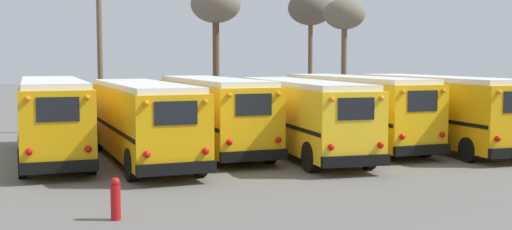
{
  "coord_description": "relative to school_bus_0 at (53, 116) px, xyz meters",
  "views": [
    {
      "loc": [
        -8.43,
        -24.45,
        3.85
      ],
      "look_at": [
        0.0,
        0.22,
        1.57
      ],
      "focal_mm": 45.0,
      "sensor_mm": 36.0,
      "label": 1
    }
  ],
  "objects": [
    {
      "name": "bare_tree_1",
      "position": [
        18.25,
        11.76,
        4.86
      ],
      "size": [
        2.67,
        2.67,
        7.73
      ],
      "color": "brown",
      "rests_on": "ground"
    },
    {
      "name": "school_bus_5",
      "position": [
        15.82,
        -1.88,
        0.01
      ],
      "size": [
        2.63,
        10.68,
        3.1
      ],
      "color": "#E5A00C",
      "rests_on": "ground"
    },
    {
      "name": "fire_hydrant",
      "position": [
        1.17,
        -10.27,
        -1.15
      ],
      "size": [
        0.24,
        0.24,
        1.03
      ],
      "color": "#B21414",
      "rests_on": "ground"
    },
    {
      "name": "bare_tree_0",
      "position": [
        10.15,
        13.34,
        5.4
      ],
      "size": [
        3.13,
        3.13,
        8.44
      ],
      "color": "brown",
      "rests_on": "ground"
    },
    {
      "name": "school_bus_4",
      "position": [
        12.65,
        -0.4,
        0.01
      ],
      "size": [
        2.69,
        10.42,
        3.09
      ],
      "color": "#EAAA0F",
      "rests_on": "ground"
    },
    {
      "name": "school_bus_0",
      "position": [
        0.0,
        0.0,
        0.0
      ],
      "size": [
        2.54,
        10.44,
        3.07
      ],
      "color": "#E5A00C",
      "rests_on": "ground"
    },
    {
      "name": "school_bus_3",
      "position": [
        9.49,
        -1.84,
        -0.03
      ],
      "size": [
        2.95,
        11.0,
        2.99
      ],
      "color": "yellow",
      "rests_on": "ground"
    },
    {
      "name": "school_bus_2",
      "position": [
        6.33,
        -0.05,
        -0.01
      ],
      "size": [
        2.75,
        9.99,
        3.05
      ],
      "color": "#EAAA0F",
      "rests_on": "ground"
    },
    {
      "name": "school_bus_1",
      "position": [
        3.16,
        -1.71,
        -0.04
      ],
      "size": [
        2.93,
        10.35,
        2.97
      ],
      "color": "#E5A00C",
      "rests_on": "ground"
    },
    {
      "name": "bare_tree_2",
      "position": [
        18.44,
        17.58,
        5.76
      ],
      "size": [
        3.32,
        3.32,
        8.78
      ],
      "color": "brown",
      "rests_on": "ground"
    },
    {
      "name": "ground_plane",
      "position": [
        7.91,
        -1.18,
        -1.67
      ],
      "size": [
        160.0,
        160.0,
        0.0
      ],
      "primitive_type": "plane",
      "color": "#66635E"
    },
    {
      "name": "utility_pole",
      "position": [
        2.59,
        8.45,
        3.07
      ],
      "size": [
        1.8,
        0.28,
        9.16
      ],
      "color": "brown",
      "rests_on": "ground"
    }
  ]
}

